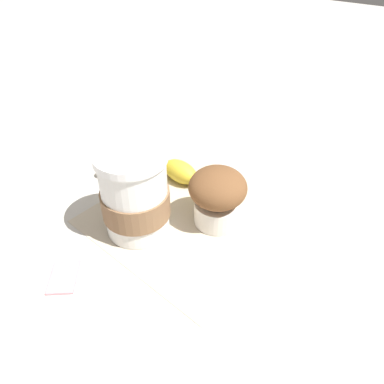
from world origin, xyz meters
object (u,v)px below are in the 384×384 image
(coffee_cup, at_px, (135,195))
(banana, at_px, (163,172))
(muffin, at_px, (217,195))
(sugar_packet, at_px, (63,276))

(coffee_cup, distance_m, banana, 0.12)
(coffee_cup, relative_size, banana, 0.59)
(muffin, distance_m, banana, 0.13)
(coffee_cup, distance_m, muffin, 0.11)
(muffin, relative_size, sugar_packet, 1.69)
(muffin, height_order, banana, muffin)
(muffin, xyz_separation_m, sugar_packet, (-0.19, 0.10, -0.04))
(coffee_cup, relative_size, sugar_packet, 2.44)
(coffee_cup, bearing_deg, sugar_packet, 169.75)
(coffee_cup, distance_m, sugar_packet, 0.13)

